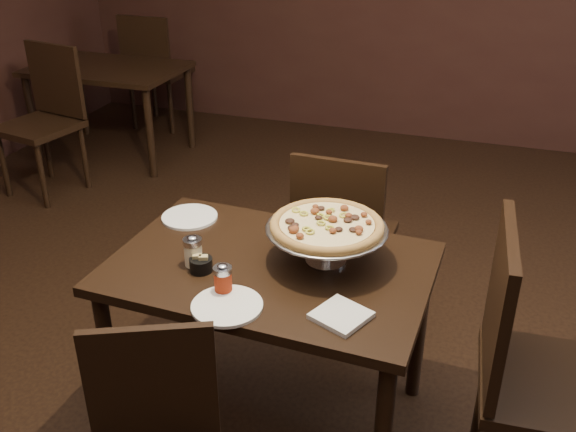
% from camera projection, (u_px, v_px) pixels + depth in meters
% --- Properties ---
extents(room, '(6.04, 7.04, 2.84)m').
position_uv_depth(room, '(307.00, 73.00, 1.89)').
color(room, black).
rests_on(room, ground).
extents(dining_table, '(1.15, 0.79, 0.70)m').
position_uv_depth(dining_table, '(270.00, 286.00, 2.31)').
color(dining_table, black).
rests_on(dining_table, ground).
extents(background_table, '(1.11, 0.74, 0.70)m').
position_uv_depth(background_table, '(108.00, 78.00, 4.84)').
color(background_table, black).
rests_on(background_table, ground).
extents(pizza_stand, '(0.43, 0.43, 0.18)m').
position_uv_depth(pizza_stand, '(327.00, 226.00, 2.22)').
color(pizza_stand, silver).
rests_on(pizza_stand, dining_table).
extents(parmesan_shaker, '(0.07, 0.07, 0.12)m').
position_uv_depth(parmesan_shaker, '(193.00, 251.00, 2.24)').
color(parmesan_shaker, '#F9EEC2').
rests_on(parmesan_shaker, dining_table).
extents(pepper_flake_shaker, '(0.06, 0.06, 0.11)m').
position_uv_depth(pepper_flake_shaker, '(223.00, 279.00, 2.09)').
color(pepper_flake_shaker, maroon).
rests_on(pepper_flake_shaker, dining_table).
extents(packet_caddy, '(0.08, 0.08, 0.06)m').
position_uv_depth(packet_caddy, '(201.00, 264.00, 2.22)').
color(packet_caddy, black).
rests_on(packet_caddy, dining_table).
extents(napkin_stack, '(0.20, 0.20, 0.02)m').
position_uv_depth(napkin_stack, '(341.00, 315.00, 1.98)').
color(napkin_stack, silver).
rests_on(napkin_stack, dining_table).
extents(plate_left, '(0.22, 0.22, 0.01)m').
position_uv_depth(plate_left, '(190.00, 217.00, 2.58)').
color(plate_left, white).
rests_on(plate_left, dining_table).
extents(plate_near, '(0.23, 0.23, 0.01)m').
position_uv_depth(plate_near, '(227.00, 306.00, 2.03)').
color(plate_near, white).
rests_on(plate_near, dining_table).
extents(serving_spatula, '(0.14, 0.14, 0.02)m').
position_uv_depth(serving_spatula, '(305.00, 241.00, 2.13)').
color(serving_spatula, silver).
rests_on(serving_spatula, pizza_stand).
extents(chair_far, '(0.43, 0.43, 0.89)m').
position_uv_depth(chair_far, '(342.00, 233.00, 2.93)').
color(chair_far, black).
rests_on(chair_far, ground).
extents(chair_side, '(0.50, 0.50, 1.00)m').
position_uv_depth(chair_side, '(533.00, 365.00, 2.02)').
color(chair_side, black).
rests_on(chair_side, ground).
extents(bg_chair_far, '(0.46, 0.46, 0.97)m').
position_uv_depth(bg_chair_far, '(154.00, 67.00, 5.43)').
color(bg_chair_far, black).
rests_on(bg_chair_far, ground).
extents(bg_chair_near, '(0.54, 0.54, 0.98)m').
position_uv_depth(bg_chair_near, '(46.00, 114.00, 4.29)').
color(bg_chair_near, black).
rests_on(bg_chair_near, ground).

